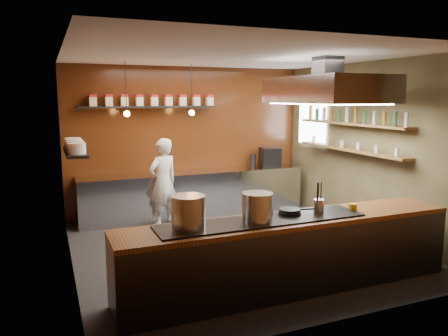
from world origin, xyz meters
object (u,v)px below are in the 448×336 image
chef (163,182)px  stockpot_large (189,212)px  stockpot_small (257,207)px  espresso_machine (270,157)px  extractor_hood (327,90)px

chef → stockpot_large: bearing=59.1°
stockpot_small → chef: (-0.28, 3.35, -0.29)m
stockpot_small → espresso_machine: size_ratio=0.90×
extractor_hood → espresso_machine: (0.45, 2.63, -1.40)m
extractor_hood → stockpot_small: extractor_hood is taller
extractor_hood → espresso_machine: 3.01m
extractor_hood → stockpot_small: bearing=-145.5°
chef → espresso_machine: bearing=170.1°
stockpot_small → extractor_hood: bearing=34.5°
stockpot_large → chef: size_ratio=0.23×
stockpot_small → chef: size_ratio=0.22×
extractor_hood → chef: 3.40m
extractor_hood → chef: bearing=134.3°
stockpot_large → chef: bearing=80.5°
stockpot_small → stockpot_large: bearing=176.5°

